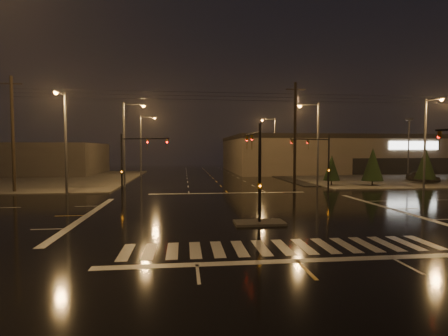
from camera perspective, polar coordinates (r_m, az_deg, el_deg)
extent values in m
plane|color=black|center=(25.12, 3.84, -7.20)|extent=(140.00, 140.00, 0.00)
cube|color=#44413D|center=(64.48, 25.79, -1.20)|extent=(36.00, 36.00, 0.12)
cube|color=#44413D|center=(60.17, -31.65, -1.63)|extent=(36.00, 36.00, 0.12)
cube|color=#44413D|center=(21.26, 5.81, -8.88)|extent=(3.00, 1.60, 0.15)
cube|color=beige|center=(16.56, 9.60, -12.60)|extent=(15.00, 2.60, 0.01)
cube|color=beige|center=(14.73, 11.84, -14.61)|extent=(16.00, 0.50, 0.01)
cube|color=beige|center=(35.87, 0.66, -4.11)|extent=(16.00, 0.50, 0.01)
cube|color=black|center=(65.68, 30.41, -1.26)|extent=(50.00, 24.00, 0.08)
cube|color=#6F664F|center=(80.64, 22.77, 2.09)|extent=(60.00, 28.00, 7.00)
cube|color=black|center=(80.67, 22.82, 4.44)|extent=(60.20, 28.20, 0.80)
cube|color=white|center=(68.69, 28.57, 3.26)|extent=(9.00, 0.20, 1.40)
cube|color=black|center=(68.79, 28.47, 0.27)|extent=(22.00, 0.15, 2.80)
cube|color=#3A3433|center=(73.02, -31.27, 1.27)|extent=(30.00, 18.00, 5.60)
cylinder|color=black|center=(20.85, 5.85, -0.99)|extent=(0.18, 0.18, 6.00)
cylinder|color=black|center=(23.03, 4.68, 5.61)|extent=(0.12, 4.50, 0.12)
imported|color=#594707|center=(25.01, 3.77, 5.29)|extent=(0.16, 0.20, 1.00)
cube|color=#594707|center=(20.91, 5.84, -2.91)|extent=(0.25, 0.18, 0.35)
cylinder|color=black|center=(37.93, 16.71, 0.69)|extent=(0.18, 0.18, 6.00)
cylinder|color=black|center=(36.25, 13.88, 4.58)|extent=(4.74, 1.82, 0.12)
imported|color=#594707|center=(34.83, 11.05, 4.59)|extent=(0.24, 0.22, 1.00)
cube|color=#594707|center=(37.96, 16.69, -0.37)|extent=(0.25, 0.18, 0.35)
cylinder|color=black|center=(35.36, -16.36, 0.53)|extent=(0.18, 0.18, 6.00)
cylinder|color=black|center=(34.18, -12.77, 4.69)|extent=(4.74, 1.82, 0.12)
imported|color=#594707|center=(33.24, -9.28, 4.69)|extent=(0.24, 0.22, 1.00)
cube|color=#594707|center=(35.40, -16.34, -0.60)|extent=(0.25, 0.18, 0.35)
imported|color=#594707|center=(22.14, 31.74, 5.15)|extent=(0.22, 0.24, 1.00)
cylinder|color=#38383A|center=(42.90, -16.01, 3.62)|extent=(0.24, 0.24, 10.00)
cylinder|color=#38383A|center=(43.05, -14.51, 10.05)|extent=(2.40, 0.14, 0.14)
cube|color=#38383A|center=(42.91, -13.03, 10.02)|extent=(0.70, 0.30, 0.18)
sphere|color=orange|center=(42.89, -13.03, 9.85)|extent=(0.32, 0.32, 0.32)
cylinder|color=#38383A|center=(58.74, -13.45, 3.46)|extent=(0.24, 0.24, 10.00)
cylinder|color=#38383A|center=(58.85, -12.33, 8.15)|extent=(2.40, 0.14, 0.14)
cube|color=#38383A|center=(58.75, -11.25, 8.12)|extent=(0.70, 0.30, 0.18)
sphere|color=orange|center=(58.73, -11.25, 8.00)|extent=(0.32, 0.32, 0.32)
cylinder|color=#38383A|center=(43.37, 15.09, 3.63)|extent=(0.24, 0.24, 10.00)
cylinder|color=#38383A|center=(43.27, 13.68, 10.02)|extent=(2.40, 0.14, 0.14)
cube|color=#38383A|center=(42.90, 12.28, 10.03)|extent=(0.70, 0.30, 0.18)
sphere|color=orange|center=(42.88, 12.28, 9.86)|extent=(0.32, 0.32, 0.32)
cylinder|color=#38383A|center=(62.40, 8.30, 3.48)|extent=(0.24, 0.24, 10.00)
cylinder|color=#38383A|center=(62.33, 7.25, 7.90)|extent=(2.40, 0.14, 0.14)
cube|color=#38383A|center=(62.07, 6.26, 7.88)|extent=(0.70, 0.30, 0.18)
sphere|color=orange|center=(62.06, 6.26, 7.76)|extent=(0.32, 0.32, 0.32)
cylinder|color=#38383A|center=(37.63, -24.44, 3.57)|extent=(0.24, 0.24, 10.00)
cylinder|color=#38383A|center=(36.87, -25.19, 11.06)|extent=(0.14, 2.40, 0.14)
cube|color=#38383A|center=(35.84, -25.76, 11.21)|extent=(0.30, 0.70, 0.18)
sphere|color=orange|center=(35.82, -25.75, 11.01)|extent=(0.32, 0.32, 0.32)
cylinder|color=#38383A|center=(44.54, 29.97, 3.31)|extent=(0.24, 0.24, 10.00)
cylinder|color=#38383A|center=(43.91, 31.08, 9.58)|extent=(0.14, 2.40, 0.14)
cube|color=#38383A|center=(43.04, 31.98, 9.63)|extent=(0.30, 0.70, 0.18)
sphere|color=orange|center=(43.02, 31.98, 9.45)|extent=(0.32, 0.32, 0.32)
cylinder|color=black|center=(42.16, -31.23, 4.68)|extent=(0.32, 0.32, 12.00)
cube|color=black|center=(42.67, -31.42, 11.67)|extent=(2.20, 0.12, 0.12)
cylinder|color=black|center=(40.32, 11.52, 5.15)|extent=(0.32, 0.32, 12.00)
cube|color=black|center=(40.86, 11.60, 12.45)|extent=(2.20, 0.12, 0.12)
cylinder|color=black|center=(44.75, 17.13, -2.39)|extent=(0.18, 0.18, 0.70)
cone|color=black|center=(44.62, 17.17, 0.05)|extent=(1.99, 1.99, 3.10)
cylinder|color=black|center=(46.21, 23.05, -2.33)|extent=(0.18, 0.18, 0.70)
cone|color=black|center=(46.06, 23.11, 0.55)|extent=(2.53, 2.53, 3.95)
cylinder|color=black|center=(51.93, 29.97, -1.93)|extent=(0.18, 0.18, 0.70)
cone|color=black|center=(51.79, 30.04, 0.65)|extent=(2.54, 2.54, 3.98)
imported|color=black|center=(55.11, 29.70, -1.21)|extent=(2.59, 4.81, 1.55)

